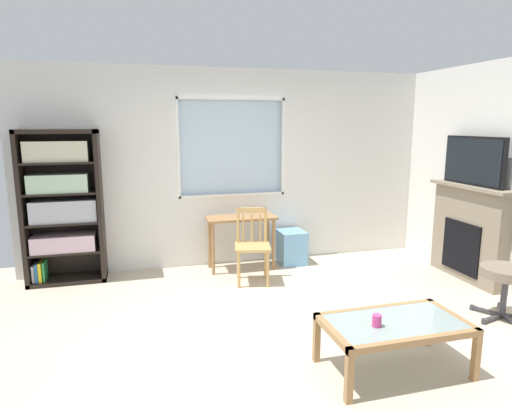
{
  "coord_description": "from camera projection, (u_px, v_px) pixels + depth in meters",
  "views": [
    {
      "loc": [
        -1.24,
        -3.58,
        1.91
      ],
      "look_at": [
        -0.06,
        0.72,
        1.08
      ],
      "focal_mm": 30.63,
      "sensor_mm": 36.0,
      "label": 1
    }
  ],
  "objects": [
    {
      "name": "wall_back_with_window",
      "position": [
        232.0,
        171.0,
        5.94
      ],
      "size": [
        5.51,
        0.15,
        2.63
      ],
      "color": "silver",
      "rests_on": "ground"
    },
    {
      "name": "sippy_cup",
      "position": [
        377.0,
        320.0,
        3.27
      ],
      "size": [
        0.07,
        0.07,
        0.09
      ],
      "primitive_type": "cylinder",
      "color": "#DB3D84",
      "rests_on": "coffee_table"
    },
    {
      "name": "ground",
      "position": [
        283.0,
        333.0,
        4.07
      ],
      "size": [
        6.51,
        5.44,
        0.02
      ],
      "primitive_type": "cube",
      "color": "beige"
    },
    {
      "name": "coffee_table",
      "position": [
        394.0,
        328.0,
        3.37
      ],
      "size": [
        1.1,
        0.61,
        0.41
      ],
      "color": "#8C9E99",
      "rests_on": "ground"
    },
    {
      "name": "desk_under_window",
      "position": [
        241.0,
        227.0,
        5.75
      ],
      "size": [
        0.91,
        0.38,
        0.71
      ],
      "color": "#A37547",
      "rests_on": "ground"
    },
    {
      "name": "fireplace",
      "position": [
        468.0,
        232.0,
        5.37
      ],
      "size": [
        0.26,
        1.21,
        1.18
      ],
      "color": "gray",
      "rests_on": "ground"
    },
    {
      "name": "wooden_chair",
      "position": [
        252.0,
        245.0,
        5.29
      ],
      "size": [
        0.49,
        0.48,
        0.9
      ],
      "color": "tan",
      "rests_on": "ground"
    },
    {
      "name": "tv",
      "position": [
        474.0,
        161.0,
        5.2
      ],
      "size": [
        0.06,
        0.93,
        0.58
      ],
      "color": "black",
      "rests_on": "fireplace"
    },
    {
      "name": "plastic_drawer_unit",
      "position": [
        291.0,
        247.0,
        6.05
      ],
      "size": [
        0.35,
        0.4,
        0.46
      ],
      "primitive_type": "cube",
      "color": "#72ADDB",
      "rests_on": "ground"
    },
    {
      "name": "bookshelf",
      "position": [
        62.0,
        203.0,
        5.21
      ],
      "size": [
        0.9,
        0.38,
        1.85
      ],
      "color": "black",
      "rests_on": "ground"
    }
  ]
}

